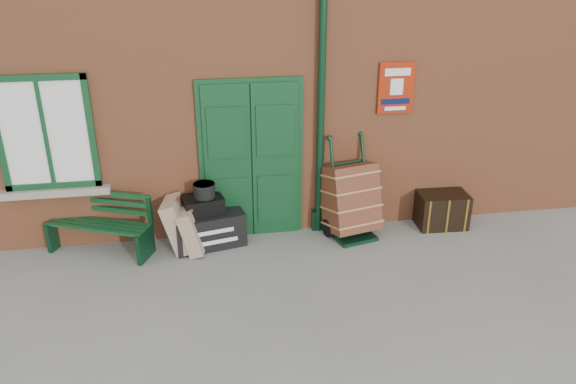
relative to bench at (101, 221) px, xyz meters
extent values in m
plane|color=gray|center=(2.36, -1.31, -0.43)|extent=(80.00, 80.00, 0.00)
cube|color=#B05F39|center=(2.36, 2.19, 1.57)|extent=(10.00, 4.00, 4.00)
cube|color=#103D1E|center=(2.06, 0.15, 0.67)|extent=(1.42, 0.12, 2.32)
cube|color=white|center=(-0.54, 0.14, 1.22)|extent=(1.20, 0.08, 1.50)
cylinder|color=black|center=(3.01, 0.11, 1.57)|extent=(0.10, 0.10, 4.00)
cube|color=#A1230B|center=(4.06, 0.16, 1.62)|extent=(0.50, 0.03, 0.70)
cube|color=#103D1E|center=(-0.03, -0.06, -0.02)|extent=(1.42, 0.89, 0.04)
cube|color=#103D1E|center=(0.05, 0.12, 0.24)|extent=(1.29, 0.59, 0.37)
cube|color=black|center=(-0.64, 0.20, -0.22)|extent=(0.22, 0.40, 0.42)
cube|color=black|center=(0.58, -0.33, -0.22)|extent=(0.22, 0.40, 0.42)
cube|color=black|center=(1.42, -0.06, -0.19)|extent=(1.05, 0.72, 0.48)
cube|color=black|center=(1.37, -0.06, 0.17)|extent=(0.60, 0.49, 0.24)
cylinder|color=black|center=(1.40, -0.06, 0.38)|extent=(0.34, 0.34, 0.19)
cube|color=tan|center=(1.02, -0.14, -0.06)|extent=(0.48, 0.58, 0.75)
cube|color=tan|center=(1.20, -0.24, -0.11)|extent=(0.41, 0.52, 0.65)
cube|color=black|center=(3.47, -0.25, -0.40)|extent=(0.63, 0.52, 0.06)
cylinder|color=black|center=(3.18, -0.12, 0.28)|extent=(0.14, 0.39, 1.40)
cylinder|color=black|center=(3.65, 0.00, 0.28)|extent=(0.14, 0.39, 1.40)
cylinder|color=black|center=(3.10, -0.12, -0.30)|extent=(0.12, 0.27, 0.26)
cylinder|color=black|center=(3.72, 0.04, -0.30)|extent=(0.12, 0.27, 0.26)
cube|color=brown|center=(3.42, -0.08, 0.14)|extent=(0.84, 0.88, 1.04)
cube|color=black|center=(4.83, -0.06, -0.18)|extent=(0.73, 0.50, 0.51)
camera|label=1|loc=(1.39, -7.04, 3.41)|focal=35.00mm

